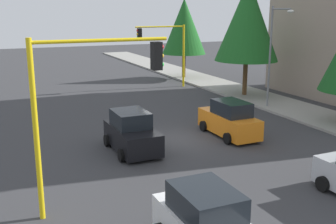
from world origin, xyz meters
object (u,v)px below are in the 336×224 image
object	(u,v)px
traffic_signal_far_left	(165,44)
car_orange	(229,120)
traffic_signal_near_right	(89,91)
tree_roadside_far	(184,26)
car_black	(132,133)
street_lamp_curbside	(274,46)
tree_roadside_mid	(248,21)

from	to	relation	value
traffic_signal_far_left	car_orange	world-z (taller)	traffic_signal_far_left
traffic_signal_near_right	tree_roadside_far	xyz separation A→B (m)	(-24.00, 15.24, 0.97)
traffic_signal_far_left	car_black	world-z (taller)	traffic_signal_far_left
traffic_signal_near_right	car_orange	xyz separation A→B (m)	(-5.41, 8.89, -3.29)
tree_roadside_far	car_orange	xyz separation A→B (m)	(18.59, -6.34, -4.26)
traffic_signal_far_left	street_lamp_curbside	world-z (taller)	street_lamp_curbside
street_lamp_curbside	traffic_signal_far_left	bearing A→B (deg)	-161.22
car_orange	car_black	xyz separation A→B (m)	(0.19, -5.69, 0.00)
traffic_signal_far_left	tree_roadside_far	size ratio (longest dim) A/B	0.70
traffic_signal_near_right	traffic_signal_far_left	xyz separation A→B (m)	(-20.00, 11.40, -0.29)
tree_roadside_far	car_black	bearing A→B (deg)	-32.66
street_lamp_curbside	car_black	bearing A→B (deg)	-69.49
traffic_signal_near_right	tree_roadside_mid	distance (m)	21.14
street_lamp_curbside	tree_roadside_far	distance (m)	14.42
traffic_signal_near_right	traffic_signal_far_left	bearing A→B (deg)	150.31
tree_roadside_mid	tree_roadside_far	size ratio (longest dim) A/B	1.15
traffic_signal_near_right	car_black	bearing A→B (deg)	148.50
traffic_signal_far_left	street_lamp_curbside	size ratio (longest dim) A/B	0.78
car_black	traffic_signal_far_left	bearing A→B (deg)	150.96
tree_roadside_mid	car_black	bearing A→B (deg)	-54.99
traffic_signal_near_right	tree_roadside_mid	xyz separation A→B (m)	(-14.00, 15.74, 1.74)
street_lamp_curbside	car_orange	distance (m)	8.13
traffic_signal_far_left	car_black	xyz separation A→B (m)	(14.78, -8.21, -3.00)
traffic_signal_near_right	traffic_signal_far_left	world-z (taller)	traffic_signal_near_right
traffic_signal_far_left	car_black	size ratio (longest dim) A/B	1.41
street_lamp_curbside	tree_roadside_mid	xyz separation A→B (m)	(-4.39, 0.80, 1.58)
traffic_signal_near_right	street_lamp_curbside	size ratio (longest dim) A/B	0.85
street_lamp_curbside	tree_roadside_mid	distance (m)	4.73
car_orange	traffic_signal_near_right	bearing A→B (deg)	-58.69
car_orange	car_black	size ratio (longest dim) A/B	1.07
car_orange	car_black	world-z (taller)	same
traffic_signal_far_left	street_lamp_curbside	bearing A→B (deg)	18.78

